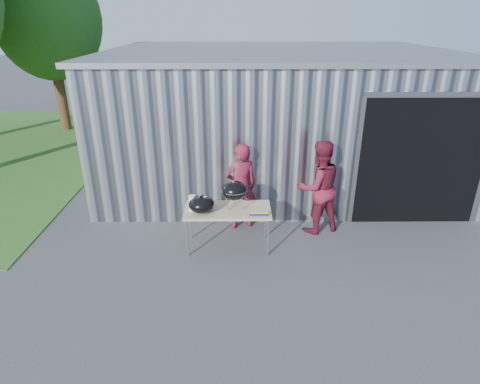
{
  "coord_description": "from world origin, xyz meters",
  "views": [
    {
      "loc": [
        -0.22,
        -5.52,
        3.83
      ],
      "look_at": [
        -0.17,
        0.8,
        1.05
      ],
      "focal_mm": 30.0,
      "sensor_mm": 36.0,
      "label": 1
    }
  ],
  "objects_px": {
    "folding_table": "(228,211)",
    "person_bystander": "(318,187)",
    "person_cook": "(241,187)",
    "kettle_grill": "(234,186)"
  },
  "relations": [
    {
      "from": "person_cook",
      "to": "person_bystander",
      "type": "relative_size",
      "value": 0.94
    },
    {
      "from": "folding_table",
      "to": "person_cook",
      "type": "relative_size",
      "value": 0.88
    },
    {
      "from": "kettle_grill",
      "to": "person_bystander",
      "type": "relative_size",
      "value": 0.52
    },
    {
      "from": "kettle_grill",
      "to": "person_bystander",
      "type": "height_order",
      "value": "person_bystander"
    },
    {
      "from": "person_bystander",
      "to": "kettle_grill",
      "type": "bearing_deg",
      "value": 0.91
    },
    {
      "from": "folding_table",
      "to": "person_bystander",
      "type": "distance_m",
      "value": 1.8
    },
    {
      "from": "folding_table",
      "to": "person_bystander",
      "type": "xyz_separation_m",
      "value": [
        1.68,
        0.61,
        0.19
      ]
    },
    {
      "from": "kettle_grill",
      "to": "person_bystander",
      "type": "distance_m",
      "value": 1.69
    },
    {
      "from": "kettle_grill",
      "to": "person_cook",
      "type": "relative_size",
      "value": 0.55
    },
    {
      "from": "person_cook",
      "to": "person_bystander",
      "type": "height_order",
      "value": "person_bystander"
    }
  ]
}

